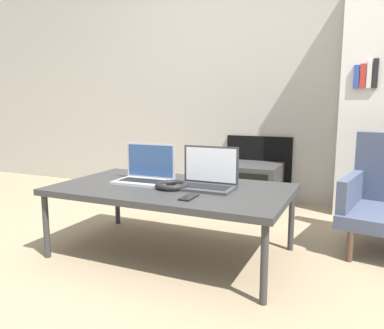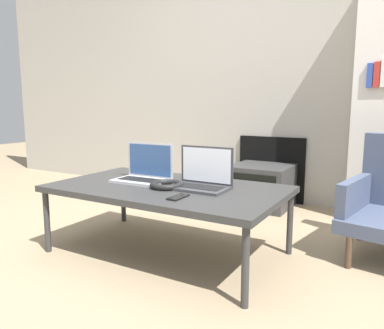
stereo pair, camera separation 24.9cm
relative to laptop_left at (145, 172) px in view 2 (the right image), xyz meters
The scene contains 8 objects.
ground_plane 0.68m from the laptop_left, 64.69° to the right, with size 14.00×14.00×0.00m, color #998466.
wall_back 1.77m from the laptop_left, 82.36° to the left, with size 7.00×0.08×2.60m.
table 0.23m from the laptop_left, 14.41° to the right, with size 1.39×0.80×0.42m.
laptop_left is the anchor object (origin of this frame).
laptop_right 0.41m from the laptop_left, ahead, with size 0.35×0.22×0.24m.
headphones 0.25m from the laptop_left, 22.48° to the right, with size 0.20×0.20×0.04m.
phone 0.50m from the laptop_left, 32.60° to the right, with size 0.06×0.14×0.01m.
tv 1.34m from the laptop_left, 74.95° to the left, with size 0.51×0.50×0.38m.
Camera 2 is at (1.24, -1.45, 0.90)m, focal length 35.00 mm.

